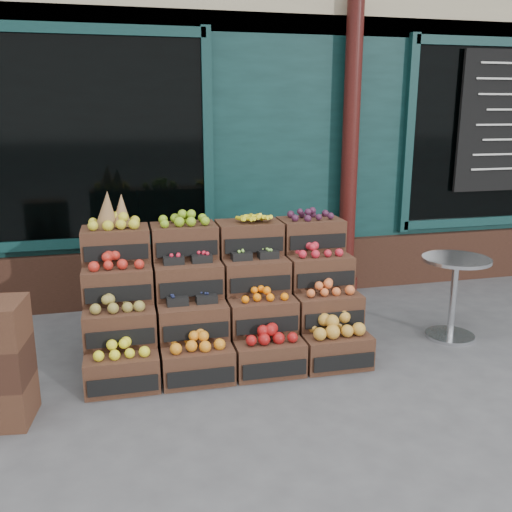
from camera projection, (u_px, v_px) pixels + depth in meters
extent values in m
plane|color=#4A4A4C|center=(303.00, 383.00, 4.40)|extent=(60.00, 60.00, 0.00)
cube|color=#0D2F2E|center=(196.00, 85.00, 8.68)|extent=(12.00, 6.00, 4.80)
cube|color=#0D2F2E|center=(239.00, 161.00, 6.14)|extent=(12.00, 0.12, 3.00)
cube|color=#321C14|center=(241.00, 270.00, 6.37)|extent=(12.00, 0.18, 0.60)
cube|color=black|center=(82.00, 140.00, 5.63)|extent=(2.40, 0.06, 2.00)
cube|color=black|center=(503.00, 135.00, 6.77)|extent=(2.40, 0.06, 2.00)
cylinder|color=#3D100E|center=(350.00, 151.00, 6.21)|extent=(0.18, 0.18, 3.20)
cube|color=black|center=(508.00, 122.00, 6.65)|extent=(1.30, 0.04, 1.60)
cube|color=#43271A|center=(122.00, 370.00, 4.31)|extent=(0.55, 0.39, 0.27)
cube|color=black|center=(123.00, 386.00, 4.12)|extent=(0.50, 0.03, 0.12)
cube|color=yellow|center=(121.00, 348.00, 4.26)|extent=(0.44, 0.30, 0.09)
cube|color=#43271A|center=(197.00, 363.00, 4.43)|extent=(0.55, 0.39, 0.27)
cube|color=black|center=(201.00, 378.00, 4.25)|extent=(0.50, 0.03, 0.12)
cube|color=orange|center=(197.00, 341.00, 4.39)|extent=(0.44, 0.30, 0.10)
cube|color=#43271A|center=(268.00, 356.00, 4.56)|extent=(0.55, 0.39, 0.27)
cube|color=black|center=(274.00, 370.00, 4.38)|extent=(0.50, 0.03, 0.12)
cube|color=maroon|center=(268.00, 334.00, 4.51)|extent=(0.44, 0.30, 0.10)
cube|color=#43271A|center=(335.00, 349.00, 4.69)|extent=(0.55, 0.39, 0.27)
cube|color=black|center=(344.00, 362.00, 4.50)|extent=(0.50, 0.03, 0.12)
cube|color=#C48B2F|center=(336.00, 326.00, 4.64)|extent=(0.44, 0.30, 0.13)
cube|color=#43271A|center=(120.00, 325.00, 4.46)|extent=(0.55, 0.39, 0.27)
cube|color=black|center=(120.00, 338.00, 4.27)|extent=(0.50, 0.03, 0.12)
cube|color=olive|center=(119.00, 303.00, 4.41)|extent=(0.44, 0.30, 0.09)
cube|color=#43271A|center=(192.00, 319.00, 4.58)|extent=(0.55, 0.39, 0.27)
cube|color=black|center=(196.00, 332.00, 4.40)|extent=(0.50, 0.03, 0.12)
cube|color=#151B39|center=(192.00, 301.00, 4.54)|extent=(0.44, 0.30, 0.03)
cube|color=#43271A|center=(261.00, 314.00, 4.71)|extent=(0.55, 0.39, 0.27)
cube|color=black|center=(267.00, 326.00, 4.53)|extent=(0.50, 0.03, 0.12)
cube|color=orange|center=(261.00, 294.00, 4.67)|extent=(0.44, 0.30, 0.07)
cube|color=#43271A|center=(326.00, 308.00, 4.84)|extent=(0.55, 0.39, 0.27)
cube|color=black|center=(335.00, 320.00, 4.65)|extent=(0.50, 0.03, 0.12)
cube|color=orange|center=(327.00, 288.00, 4.79)|extent=(0.44, 0.30, 0.09)
cube|color=#43271A|center=(118.00, 283.00, 4.61)|extent=(0.55, 0.39, 0.27)
cube|color=black|center=(118.00, 294.00, 4.42)|extent=(0.50, 0.03, 0.12)
cube|color=red|center=(116.00, 261.00, 4.56)|extent=(0.44, 0.30, 0.09)
cube|color=#43271A|center=(188.00, 279.00, 4.73)|extent=(0.55, 0.39, 0.27)
cube|color=black|center=(191.00, 289.00, 4.55)|extent=(0.50, 0.03, 0.12)
cube|color=red|center=(188.00, 260.00, 4.69)|extent=(0.44, 0.30, 0.04)
cube|color=#43271A|center=(255.00, 274.00, 4.86)|extent=(0.55, 0.39, 0.27)
cube|color=black|center=(260.00, 284.00, 4.67)|extent=(0.50, 0.03, 0.12)
cube|color=#90D34F|center=(255.00, 257.00, 4.82)|extent=(0.44, 0.30, 0.03)
cube|color=#43271A|center=(318.00, 270.00, 4.98)|extent=(0.55, 0.39, 0.27)
cube|color=black|center=(326.00, 279.00, 4.80)|extent=(0.50, 0.03, 0.12)
cube|color=red|center=(319.00, 250.00, 4.94)|extent=(0.44, 0.30, 0.08)
cube|color=#43271A|center=(116.00, 244.00, 4.76)|extent=(0.55, 0.39, 0.27)
cube|color=black|center=(116.00, 253.00, 4.57)|extent=(0.50, 0.03, 0.12)
cube|color=gold|center=(114.00, 222.00, 4.71)|extent=(0.44, 0.30, 0.09)
cube|color=#43271A|center=(184.00, 240.00, 4.88)|extent=(0.55, 0.39, 0.27)
cube|color=black|center=(187.00, 249.00, 4.70)|extent=(0.50, 0.03, 0.12)
cube|color=#80AE1E|center=(183.00, 219.00, 4.84)|extent=(0.44, 0.30, 0.09)
cube|color=#43271A|center=(249.00, 237.00, 5.01)|extent=(0.55, 0.39, 0.27)
cube|color=black|center=(254.00, 245.00, 4.82)|extent=(0.50, 0.03, 0.12)
cube|color=yellow|center=(249.00, 217.00, 4.96)|extent=(0.44, 0.30, 0.08)
cube|color=#43271A|center=(310.00, 234.00, 5.13)|extent=(0.55, 0.39, 0.27)
cube|color=black|center=(318.00, 242.00, 4.95)|extent=(0.50, 0.03, 0.12)
cube|color=#411933|center=(311.00, 215.00, 5.09)|extent=(0.44, 0.30, 0.07)
cube|color=#321C14|center=(228.00, 347.00, 4.72)|extent=(2.26, 0.42, 0.27)
cube|color=#321C14|center=(223.00, 322.00, 4.90)|extent=(2.26, 0.42, 0.55)
cube|color=#321C14|center=(218.00, 298.00, 5.08)|extent=(2.26, 0.42, 0.82)
cone|color=olive|center=(107.00, 209.00, 4.67)|extent=(0.19, 0.19, 0.32)
cone|color=olive|center=(122.00, 210.00, 4.74)|extent=(0.17, 0.17, 0.27)
cylinder|color=#AFB0B6|center=(450.00, 335.00, 5.28)|extent=(0.44, 0.44, 0.03)
cylinder|color=#AFB0B6|center=(453.00, 299.00, 5.19)|extent=(0.06, 0.06, 0.73)
cylinder|color=#AFB0B6|center=(457.00, 259.00, 5.09)|extent=(0.60, 0.60, 0.03)
imported|color=#175225|center=(115.00, 214.00, 6.52)|extent=(0.76, 0.64, 1.76)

